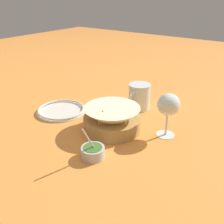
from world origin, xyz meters
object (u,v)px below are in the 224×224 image
object	(u,v)px
food_basket	(112,119)
side_plate	(61,110)
sauce_cup	(93,152)
beer_mug	(139,98)
wine_glass	(168,106)

from	to	relation	value
food_basket	side_plate	xyz separation A→B (m)	(0.01, -0.25, -0.03)
food_basket	sauce_cup	xyz separation A→B (m)	(0.17, 0.05, -0.02)
food_basket	side_plate	distance (m)	0.25
side_plate	beer_mug	bearing A→B (deg)	131.83
beer_mug	side_plate	bearing A→B (deg)	-48.17
sauce_cup	beer_mug	distance (m)	0.38
food_basket	beer_mug	distance (m)	0.21
food_basket	beer_mug	bearing A→B (deg)	-176.39
food_basket	wine_glass	xyz separation A→B (m)	(-0.08, 0.17, 0.07)
food_basket	sauce_cup	distance (m)	0.18
sauce_cup	wine_glass	xyz separation A→B (m)	(-0.24, 0.12, 0.09)
beer_mug	side_plate	xyz separation A→B (m)	(0.21, -0.24, -0.04)
sauce_cup	beer_mug	xyz separation A→B (m)	(-0.37, -0.06, 0.03)
wine_glass	beer_mug	size ratio (longest dim) A/B	1.17
wine_glass	side_plate	world-z (taller)	wine_glass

